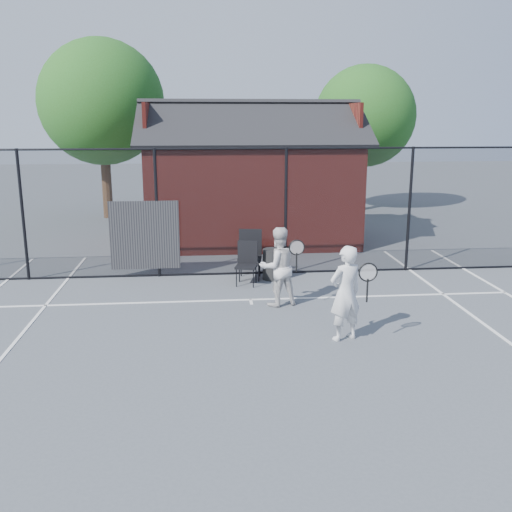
{
  "coord_description": "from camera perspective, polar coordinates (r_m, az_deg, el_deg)",
  "views": [
    {
      "loc": [
        -0.92,
        -8.16,
        3.64
      ],
      "look_at": [
        0.05,
        2.3,
        1.1
      ],
      "focal_mm": 40.0,
      "sensor_mm": 36.0,
      "label": 1
    }
  ],
  "objects": [
    {
      "name": "chair_right",
      "position": [
        13.15,
        -0.63,
        0.03
      ],
      "size": [
        0.61,
        0.63,
        1.11
      ],
      "primitive_type": "cube",
      "rotation": [
        0.0,
        0.0,
        -0.16
      ],
      "color": "black",
      "rests_on": "ground"
    },
    {
      "name": "player_back",
      "position": [
        11.26,
        2.22,
        -1.06
      ],
      "size": [
        0.92,
        0.79,
        1.58
      ],
      "color": "silver",
      "rests_on": "ground"
    },
    {
      "name": "chair_left",
      "position": [
        12.69,
        -0.98,
        -0.85
      ],
      "size": [
        0.56,
        0.57,
        0.95
      ],
      "primitive_type": "cube",
      "rotation": [
        0.0,
        0.0,
        -0.25
      ],
      "color": "black",
      "rests_on": "ground"
    },
    {
      "name": "player_front",
      "position": [
        9.59,
        8.95,
        -3.69
      ],
      "size": [
        0.78,
        0.63,
        1.63
      ],
      "color": "silver",
      "rests_on": "ground"
    },
    {
      "name": "clubhouse",
      "position": [
        17.34,
        -0.55,
        6.87
      ],
      "size": [
        6.5,
        4.36,
        4.19
      ],
      "color": "maroon",
      "rests_on": "ground"
    },
    {
      "name": "court_lines",
      "position": [
        7.8,
        2.16,
        -14.2
      ],
      "size": [
        11.02,
        18.0,
        0.01
      ],
      "color": "white",
      "rests_on": "ground"
    },
    {
      "name": "ground",
      "position": [
        8.98,
        1.06,
        -10.32
      ],
      "size": [
        80.0,
        80.0,
        0.0
      ],
      "primitive_type": "plane",
      "color": "#4C5257",
      "rests_on": "ground"
    },
    {
      "name": "waste_bin",
      "position": [
        13.2,
        1.72,
        -0.82
      ],
      "size": [
        0.51,
        0.51,
        0.71
      ],
      "primitive_type": "cylinder",
      "rotation": [
        0.0,
        0.0,
        -0.04
      ],
      "color": "#242424",
      "rests_on": "ground"
    },
    {
      "name": "tree_left",
      "position": [
        21.96,
        -15.17,
        14.59
      ],
      "size": [
        4.48,
        4.48,
        6.44
      ],
      "color": "#372716",
      "rests_on": "ground"
    },
    {
      "name": "tree_right",
      "position": [
        23.55,
        10.84,
        13.54
      ],
      "size": [
        3.97,
        3.97,
        5.7
      ],
      "color": "#372716",
      "rests_on": "ground"
    },
    {
      "name": "fence",
      "position": [
        13.35,
        -2.58,
        4.13
      ],
      "size": [
        22.04,
        3.0,
        3.0
      ],
      "color": "black",
      "rests_on": "ground"
    }
  ]
}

